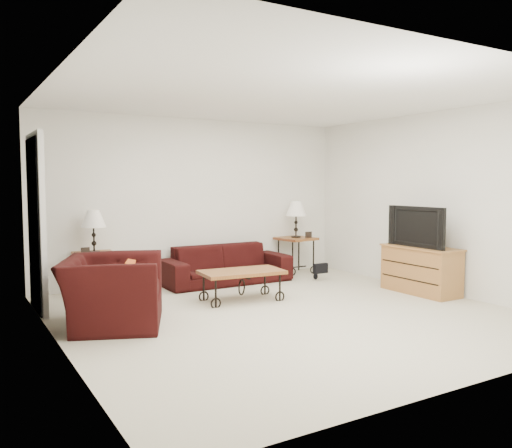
{
  "coord_description": "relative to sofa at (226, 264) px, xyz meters",
  "views": [
    {
      "loc": [
        -3.36,
        -4.99,
        1.53
      ],
      "look_at": [
        0.0,
        0.7,
        1.0
      ],
      "focal_mm": 36.88,
      "sensor_mm": 36.0,
      "label": 1
    }
  ],
  "objects": [
    {
      "name": "lamp_left",
      "position": [
        -1.91,
        0.18,
        0.58
      ],
      "size": [
        0.34,
        0.34,
        0.58
      ],
      "primitive_type": null,
      "rotation": [
        0.0,
        0.0,
        -0.06
      ],
      "color": "black",
      "rests_on": "side_table_left"
    },
    {
      "name": "side_table_left",
      "position": [
        -1.91,
        0.18,
        0.0
      ],
      "size": [
        0.56,
        0.56,
        0.58
      ],
      "primitive_type": "cube",
      "rotation": [
        0.0,
        0.0,
        -0.06
      ],
      "color": "brown",
      "rests_on": "ground"
    },
    {
      "name": "wall_back",
      "position": [
        -0.25,
        0.48,
        0.97
      ],
      "size": [
        5.0,
        0.02,
        2.5
      ],
      "primitive_type": "cube",
      "color": "silver",
      "rests_on": "ground"
    },
    {
      "name": "wall_right",
      "position": [
        2.25,
        -2.02,
        0.97
      ],
      "size": [
        0.02,
        5.0,
        2.5
      ],
      "primitive_type": "cube",
      "color": "silver",
      "rests_on": "ground"
    },
    {
      "name": "photo_frame_left",
      "position": [
        -2.06,
        0.03,
        0.34
      ],
      "size": [
        0.12,
        0.03,
        0.1
      ],
      "primitive_type": "cube",
      "rotation": [
        0.0,
        0.0,
        0.12
      ],
      "color": "black",
      "rests_on": "side_table_left"
    },
    {
      "name": "throw_pillow",
      "position": [
        -1.98,
        -1.55,
        0.24
      ],
      "size": [
        0.21,
        0.34,
        0.33
      ],
      "primitive_type": "cube",
      "rotation": [
        0.0,
        0.0,
        1.18
      ],
      "color": "#BA5717",
      "rests_on": "armchair"
    },
    {
      "name": "side_table_right",
      "position": [
        1.41,
        0.18,
        0.02
      ],
      "size": [
        0.63,
        0.63,
        0.6
      ],
      "primitive_type": "cube",
      "rotation": [
        0.0,
        0.0,
        0.14
      ],
      "color": "brown",
      "rests_on": "ground"
    },
    {
      "name": "television",
      "position": [
        1.96,
        -2.0,
        0.64
      ],
      "size": [
        0.13,
        0.96,
        0.55
      ],
      "primitive_type": "imported",
      "rotation": [
        0.0,
        0.0,
        -1.57
      ],
      "color": "black",
      "rests_on": "tv_stand"
    },
    {
      "name": "tv_stand",
      "position": [
        1.98,
        -2.0,
        0.04
      ],
      "size": [
        0.45,
        1.08,
        0.65
      ],
      "primitive_type": "cube",
      "color": "#9F6E3B",
      "rests_on": "ground"
    },
    {
      "name": "coffee_table",
      "position": [
        -0.37,
        -1.16,
        -0.09
      ],
      "size": [
        1.1,
        0.66,
        0.39
      ],
      "primitive_type": "cube",
      "rotation": [
        0.0,
        0.0,
        -0.09
      ],
      "color": "brown",
      "rests_on": "ground"
    },
    {
      "name": "ground",
      "position": [
        -0.25,
        -2.02,
        -0.28
      ],
      "size": [
        5.0,
        5.0,
        0.0
      ],
      "primitive_type": "plane",
      "color": "beige",
      "rests_on": "ground"
    },
    {
      "name": "sofa",
      "position": [
        0.0,
        0.0,
        0.0
      ],
      "size": [
        1.95,
        0.76,
        0.57
      ],
      "primitive_type": "imported",
      "color": "black",
      "rests_on": "ground"
    },
    {
      "name": "photo_frame_right",
      "position": [
        1.56,
        0.03,
        0.37
      ],
      "size": [
        0.12,
        0.02,
        0.1
      ],
      "primitive_type": "cube",
      "rotation": [
        0.0,
        0.0,
        -0.06
      ],
      "color": "black",
      "rests_on": "side_table_right"
    },
    {
      "name": "armchair",
      "position": [
        -2.13,
        -1.5,
        0.08
      ],
      "size": [
        1.35,
        1.42,
        0.74
      ],
      "primitive_type": "imported",
      "rotation": [
        0.0,
        0.0,
        1.18
      ],
      "color": "black",
      "rests_on": "ground"
    },
    {
      "name": "lamp_right",
      "position": [
        1.41,
        0.18,
        0.62
      ],
      "size": [
        0.39,
        0.39,
        0.6
      ],
      "primitive_type": null,
      "rotation": [
        0.0,
        0.0,
        0.14
      ],
      "color": "black",
      "rests_on": "side_table_right"
    },
    {
      "name": "wall_front",
      "position": [
        -0.25,
        -4.52,
        0.97
      ],
      "size": [
        5.0,
        0.02,
        2.5
      ],
      "primitive_type": "cube",
      "color": "silver",
      "rests_on": "ground"
    },
    {
      "name": "backpack",
      "position": [
        1.34,
        -0.46,
        -0.05
      ],
      "size": [
        0.39,
        0.31,
        0.48
      ],
      "primitive_type": "ellipsoid",
      "rotation": [
        0.0,
        0.0,
        -0.07
      ],
      "color": "black",
      "rests_on": "ground"
    },
    {
      "name": "ceiling",
      "position": [
        -0.25,
        -2.02,
        2.22
      ],
      "size": [
        5.0,
        5.0,
        0.0
      ],
      "primitive_type": "plane",
      "color": "white",
      "rests_on": "wall_back"
    },
    {
      "name": "wall_left",
      "position": [
        -2.75,
        -2.02,
        0.97
      ],
      "size": [
        0.02,
        5.0,
        2.5
      ],
      "primitive_type": "cube",
      "color": "silver",
      "rests_on": "ground"
    },
    {
      "name": "doorway",
      "position": [
        -2.72,
        -0.37,
        0.74
      ],
      "size": [
        0.08,
        0.94,
        2.04
      ],
      "primitive_type": "cube",
      "color": "black",
      "rests_on": "ground"
    }
  ]
}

